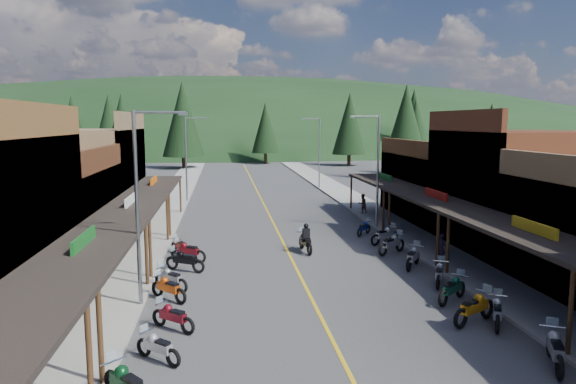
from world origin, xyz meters
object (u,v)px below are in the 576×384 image
object	(u,v)px
shop_west_3	(81,178)
pedestrian_east_a	(441,248)
streetlight_2	(376,166)
bike_east_4	(475,306)
pine_8	(74,135)
bike_east_2	(555,347)
shop_west_2	(34,216)
bike_west_9	(180,245)
pedestrian_east_b	(362,204)
bike_west_6	(171,277)
bike_west_2	(127,384)
bike_east_5	(452,288)
pine_3	(265,128)
bike_west_8	(188,250)
bike_west_5	(168,287)
bike_west_4	(173,315)
bike_east_3	(497,310)
bike_east_9	(385,234)
pine_6	(491,128)
pine_11	(406,125)
bike_west_7	(185,259)
pine_4	(350,124)
pine_2	(183,119)
pine_5	(414,120)
bike_east_7	(413,256)
rider_on_bike	(306,240)
pine_9	(415,130)
pine_1	(109,124)
bike_east_6	(440,273)
pine_10	(122,127)
streetlight_3	(318,149)
bike_east_8	(392,243)
bike_east_10	(364,227)
streetlight_0	(141,200)
shop_east_3	(447,186)
shop_east_2	(517,189)
pine_7	(72,123)
streetlight_1	(188,155)

from	to	relation	value
shop_west_3	pedestrian_east_a	xyz separation A→B (m)	(21.46, -12.89, -2.59)
streetlight_2	bike_east_4	distance (m)	17.78
pine_8	bike_east_2	xyz separation A→B (m)	(28.38, -52.93, -5.33)
shop_west_2	bike_west_9	size ratio (longest dim) A/B	5.87
pedestrian_east_b	bike_west_6	bearing A→B (deg)	27.79
bike_west_2	bike_east_5	xyz separation A→B (m)	(12.10, 6.54, -0.03)
pine_3	bike_west_8	bearing A→B (deg)	-98.41
bike_west_5	bike_west_4	bearing A→B (deg)	-126.49
bike_east_3	pine_8	bearing A→B (deg)	147.81
bike_east_9	pine_6	bearing A→B (deg)	120.79
pine_11	bike_east_9	world-z (taller)	pine_11
pine_6	bike_west_7	world-z (taller)	pine_6
streetlight_2	bike_east_9	size ratio (longest dim) A/B	3.65
pine_4	bike_west_5	world-z (taller)	pine_4
pine_8	bike_east_9	distance (m)	46.55
pine_2	pine_5	world-z (taller)	same
shop_west_2	pine_2	bearing A→B (deg)	86.19
bike_east_7	rider_on_bike	xyz separation A→B (m)	(-5.02, 3.91, 0.07)
streetlight_2	pine_9	world-z (taller)	pine_9
shop_west_2	pedestrian_east_a	distance (m)	21.74
bike_west_7	bike_east_4	xyz separation A→B (m)	(11.27, -8.25, 0.04)
pine_1	bike_west_6	distance (m)	76.36
pine_1	bike_west_9	bearing A→B (deg)	-75.22
bike_east_6	bike_east_7	bearing A→B (deg)	121.93
pine_2	pine_10	distance (m)	11.38
pine_3	bike_east_9	distance (m)	62.96
shop_west_2	bike_east_4	xyz separation A→B (m)	(19.36, -11.01, -1.86)
bike_east_4	bike_east_9	bearing A→B (deg)	148.35
streetlight_3	bike_west_9	bearing A→B (deg)	-115.53
bike_east_7	pedestrian_east_b	world-z (taller)	pedestrian_east_b
pine_2	bike_west_6	distance (m)	62.49
pine_2	pine_3	bearing A→B (deg)	29.74
bike_east_8	bike_east_6	bearing A→B (deg)	-31.27
shop_west_3	pine_4	bearing A→B (deg)	56.87
bike_east_10	rider_on_bike	bearing A→B (deg)	-98.49
streetlight_0	shop_east_3	bearing A→B (deg)	39.88
shop_east_2	bike_west_8	world-z (taller)	shop_east_2
shop_east_3	pine_11	world-z (taller)	pine_11
bike_east_6	pine_3	bearing A→B (deg)	120.19
pine_4	pedestrian_east_b	bearing A→B (deg)	-102.66
bike_east_3	pine_5	bearing A→B (deg)	99.37
pine_8	pine_7	bearing A→B (deg)	105.52
bike_east_2	bike_east_4	world-z (taller)	bike_east_4
streetlight_1	bike_west_8	distance (m)	21.58
pine_3	bike_east_7	world-z (taller)	pine_3
pine_2	bike_east_5	size ratio (longest dim) A/B	6.40
streetlight_3	bike_west_2	xyz separation A→B (m)	(-13.25, -43.54, -3.81)
streetlight_0	streetlight_1	size ratio (longest dim) A/B	1.00
shop_east_2	pine_6	size ratio (longest dim) A/B	0.99
pine_6	bike_east_8	bearing A→B (deg)	-122.51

